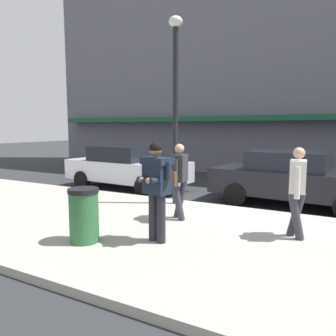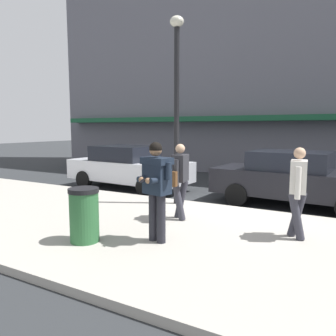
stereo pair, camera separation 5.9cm
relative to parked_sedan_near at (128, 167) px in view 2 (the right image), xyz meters
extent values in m
plane|color=#2B2D30|center=(4.76, -1.10, -0.79)|extent=(80.00, 80.00, 0.00)
cube|color=#A8A399|center=(5.76, -3.95, -0.72)|extent=(32.00, 5.30, 0.14)
cube|color=silver|center=(5.76, -1.05, -0.79)|extent=(28.00, 0.12, 0.01)
cube|color=slate|center=(5.76, 7.40, 6.97)|extent=(28.00, 4.00, 15.53)
cube|color=#195133|center=(5.76, 5.05, 1.81)|extent=(26.60, 0.70, 0.24)
cube|color=silver|center=(0.04, 0.00, -0.12)|extent=(4.63, 2.16, 0.70)
cube|color=black|center=(-0.14, 0.01, 0.49)|extent=(2.19, 1.79, 0.52)
cylinder|color=black|center=(1.50, 0.74, -0.47)|extent=(0.66, 0.27, 0.64)
cylinder|color=black|center=(1.36, -0.96, -0.47)|extent=(0.66, 0.27, 0.64)
cylinder|color=black|center=(-1.28, 0.96, -0.47)|extent=(0.66, 0.27, 0.64)
cylinder|color=black|center=(-1.42, -0.75, -0.47)|extent=(0.66, 0.27, 0.64)
cube|color=black|center=(5.69, 0.07, -0.12)|extent=(4.63, 2.16, 0.70)
cube|color=black|center=(5.51, 0.08, 0.49)|extent=(2.19, 1.79, 0.52)
cylinder|color=black|center=(4.36, 1.03, -0.47)|extent=(0.66, 0.27, 0.64)
cylinder|color=black|center=(4.23, -0.68, -0.47)|extent=(0.66, 0.27, 0.64)
cylinder|color=#23232B|center=(4.06, -4.60, -0.21)|extent=(0.16, 0.16, 0.88)
cylinder|color=#23232B|center=(3.86, -4.56, -0.21)|extent=(0.16, 0.16, 0.88)
cube|color=#192333|center=(3.96, -4.58, 0.55)|extent=(0.52, 0.40, 0.64)
cube|color=#192333|center=(3.96, -4.58, 0.82)|extent=(0.58, 0.45, 0.12)
cylinder|color=#192333|center=(4.22, -4.64, 0.66)|extent=(0.11, 0.11, 0.30)
cylinder|color=#192333|center=(4.07, -4.77, 0.51)|extent=(0.17, 0.31, 0.10)
sphere|color=#8C6647|center=(3.97, -4.89, 0.51)|extent=(0.10, 0.10, 0.10)
cylinder|color=#192333|center=(3.70, -4.52, 0.66)|extent=(0.11, 0.11, 0.30)
cylinder|color=#192333|center=(3.78, -4.70, 0.51)|extent=(0.17, 0.31, 0.10)
sphere|color=#8C6647|center=(3.81, -4.85, 0.51)|extent=(0.10, 0.10, 0.10)
cube|color=black|center=(3.88, -4.91, 0.51)|extent=(0.11, 0.15, 0.07)
sphere|color=#8C6647|center=(3.95, -4.61, 1.01)|extent=(0.22, 0.22, 0.22)
sphere|color=black|center=(3.95, -4.61, 1.04)|extent=(0.23, 0.23, 0.23)
cylinder|color=#33333D|center=(6.14, -3.25, -0.22)|extent=(0.34, 0.18, 0.87)
cylinder|color=#33333D|center=(6.13, -3.07, -0.22)|extent=(0.34, 0.18, 0.87)
cube|color=silver|center=(6.13, -3.16, 0.51)|extent=(0.32, 0.45, 0.60)
cylinder|color=silver|center=(6.16, -3.41, 0.43)|extent=(0.10, 0.10, 0.58)
cylinder|color=silver|center=(6.11, -2.91, 0.43)|extent=(0.10, 0.10, 0.58)
sphere|color=tan|center=(6.13, -3.16, 0.94)|extent=(0.21, 0.21, 0.21)
cylinder|color=#33333D|center=(3.64, -2.97, -0.22)|extent=(0.34, 0.19, 0.87)
cylinder|color=#33333D|center=(3.66, -3.15, -0.22)|extent=(0.34, 0.19, 0.87)
cube|color=#2D2D33|center=(3.65, -3.06, 0.51)|extent=(0.34, 0.45, 0.60)
cylinder|color=#2D2D33|center=(3.62, -2.81, 0.43)|extent=(0.10, 0.10, 0.58)
cylinder|color=#2D2D33|center=(3.69, -3.31, 0.43)|extent=(0.10, 0.10, 0.58)
sphere|color=tan|center=(3.65, -3.06, 0.94)|extent=(0.21, 0.21, 0.21)
cube|color=brown|center=(3.67, -3.36, 0.31)|extent=(0.15, 0.25, 0.32)
cylinder|color=black|center=(2.87, -1.75, 1.65)|extent=(0.14, 0.14, 4.60)
ellipsoid|color=silver|center=(2.87, -1.75, 4.09)|extent=(0.36, 0.36, 0.28)
cylinder|color=#2D6638|center=(2.81, -5.21, -0.20)|extent=(0.52, 0.52, 0.90)
cylinder|color=black|center=(2.81, -5.21, 0.29)|extent=(0.55, 0.55, 0.08)
camera|label=1|loc=(6.86, -9.53, 1.40)|focal=35.00mm
camera|label=2|loc=(6.92, -9.50, 1.40)|focal=35.00mm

